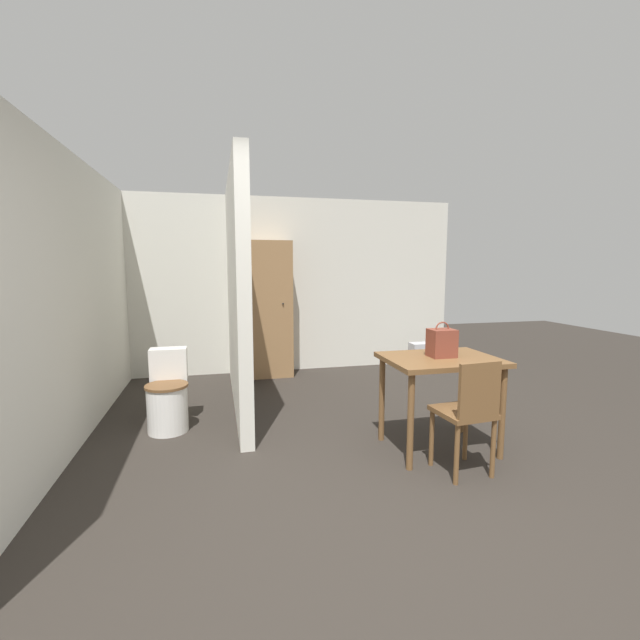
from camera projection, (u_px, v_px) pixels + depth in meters
name	position (u px, v px, depth m)	size (l,w,h in m)	color
ground_plane	(395.00, 540.00, 2.41)	(16.00, 16.00, 0.00)	#2D2823
wall_back	(282.00, 285.00, 6.23)	(5.20, 0.12, 2.50)	silver
wall_left	(72.00, 299.00, 3.70)	(0.12, 5.07, 2.50)	silver
partition_wall	(237.00, 292.00, 4.69)	(0.12, 2.71, 2.50)	silver
dining_table	(440.00, 370.00, 3.53)	(0.91, 0.69, 0.79)	brown
wooden_chair	(468.00, 411.00, 3.10)	(0.40, 0.40, 0.87)	brown
toilet	(168.00, 397.00, 4.01)	(0.39, 0.54, 0.74)	white
handbag	(442.00, 343.00, 3.52)	(0.21, 0.17, 0.29)	brown
wooden_cabinet	(268.00, 309.00, 5.92)	(0.63, 0.46, 1.87)	#997047
space_heater	(420.00, 358.00, 6.13)	(0.28, 0.21, 0.44)	#BCBCC1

